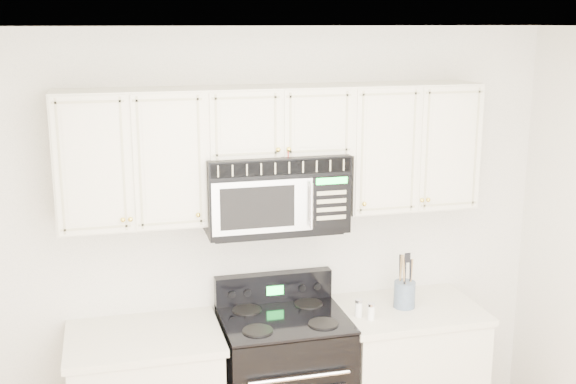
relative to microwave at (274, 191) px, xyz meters
name	(u,v)px	position (x,y,z in m)	size (l,w,h in m)	color
room	(372,373)	(0.02, -1.54, -0.37)	(3.51, 3.51, 2.61)	#90674D
base_cabinet_right	(405,380)	(0.82, -0.10, -1.25)	(0.86, 0.65, 0.92)	beige
upper_cabinets	(276,145)	(0.02, 0.04, 0.26)	(2.44, 0.37, 0.75)	beige
microwave	(274,191)	(0.00, 0.00, 0.00)	(0.81, 0.45, 0.44)	black
utensil_crock	(405,293)	(0.79, -0.11, -0.66)	(0.13, 0.13, 0.35)	slate
shaker_salt	(359,308)	(0.47, -0.17, -0.70)	(0.04, 0.04, 0.11)	white
shaker_pepper	(371,312)	(0.52, -0.24, -0.70)	(0.04, 0.04, 0.10)	white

